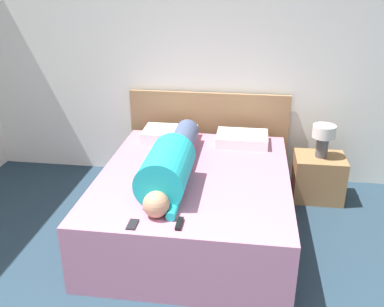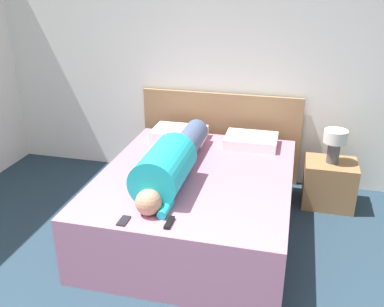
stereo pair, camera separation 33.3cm
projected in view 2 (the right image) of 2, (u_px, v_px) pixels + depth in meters
The scene contains 10 objects.
wall_back at pixel (221, 63), 4.54m from camera, with size 6.22×0.06×2.60m.
bed at pixel (196, 202), 3.84m from camera, with size 1.64×1.99×0.57m.
headboard at pixel (220, 136), 4.79m from camera, with size 1.76×0.04×0.99m.
nightstand at pixel (329, 183), 4.29m from camera, with size 0.50×0.42×0.46m.
table_lamp at pixel (335, 142), 4.12m from camera, with size 0.23×0.23×0.34m.
person_lying at pixel (171, 162), 3.56m from camera, with size 0.38×1.61×0.38m.
pillow_near_headboard at pixel (179, 134), 4.46m from camera, with size 0.54×0.38×0.12m.
pillow_second at pixel (251, 141), 4.30m from camera, with size 0.51×0.38×0.11m.
tv_remote at pixel (169, 223), 2.98m from camera, with size 0.04×0.15×0.02m.
cell_phone at pixel (124, 221), 3.01m from camera, with size 0.06×0.13×0.01m.
Camera 2 is at (0.79, -1.21, 2.20)m, focal length 40.00 mm.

